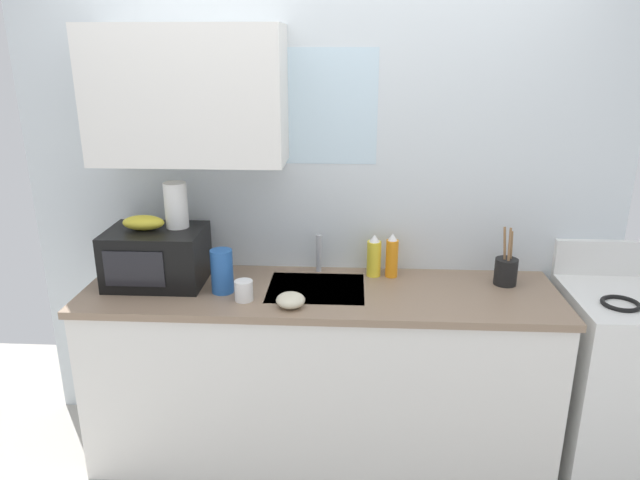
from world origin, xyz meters
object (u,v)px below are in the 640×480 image
object	(u,v)px
dish_soap_bottle_yellow	(374,257)
utensil_crock	(506,270)
microwave	(157,256)
cereal_canister	(222,271)
dish_soap_bottle_orange	(392,256)
small_bowl	(291,300)
paper_towel_roll	(176,205)
stove_range	(622,379)
banana_bunch	(143,223)
mug_white	(244,291)

from	to	relation	value
dish_soap_bottle_yellow	utensil_crock	bearing A→B (deg)	-7.01
microwave	cereal_canister	size ratio (longest dim) A/B	2.21
microwave	dish_soap_bottle_orange	bearing A→B (deg)	7.04
cereal_canister	small_bowl	xyz separation A→B (m)	(0.34, -0.15, -0.07)
dish_soap_bottle_yellow	cereal_canister	world-z (taller)	dish_soap_bottle_yellow
paper_towel_roll	stove_range	bearing A→B (deg)	-2.54
banana_bunch	cereal_canister	size ratio (longest dim) A/B	0.96
banana_bunch	microwave	bearing A→B (deg)	-1.80
microwave	dish_soap_bottle_orange	distance (m)	1.16
banana_bunch	small_bowl	bearing A→B (deg)	-18.97
stove_range	mug_white	world-z (taller)	stove_range
microwave	stove_range	bearing A→B (deg)	-1.13
banana_bunch	dish_soap_bottle_orange	bearing A→B (deg)	6.68
paper_towel_roll	cereal_canister	distance (m)	0.40
dish_soap_bottle_yellow	cereal_canister	distance (m)	0.76
banana_bunch	utensil_crock	world-z (taller)	banana_bunch
mug_white	paper_towel_roll	bearing A→B (deg)	146.10
dish_soap_bottle_yellow	dish_soap_bottle_orange	distance (m)	0.09
cereal_canister	dish_soap_bottle_orange	bearing A→B (deg)	16.58
banana_bunch	mug_white	xyz separation A→B (m)	(0.51, -0.19, -0.26)
stove_range	small_bowl	size ratio (longest dim) A/B	8.31
paper_towel_roll	mug_white	world-z (taller)	paper_towel_roll
cereal_canister	utensil_crock	xyz separation A→B (m)	(1.35, 0.17, -0.03)
utensil_crock	microwave	bearing A→B (deg)	-177.59
paper_towel_roll	small_bowl	bearing A→B (deg)	-27.46
stove_range	dish_soap_bottle_yellow	world-z (taller)	dish_soap_bottle_yellow
cereal_canister	banana_bunch	bearing A→B (deg)	165.62
paper_towel_roll	utensil_crock	size ratio (longest dim) A/B	0.75
microwave	dish_soap_bottle_yellow	xyz separation A→B (m)	(1.06, 0.15, -0.03)
paper_towel_roll	small_bowl	world-z (taller)	paper_towel_roll
banana_bunch	mug_white	world-z (taller)	banana_bunch
microwave	dish_soap_bottle_yellow	size ratio (longest dim) A/B	2.14
dish_soap_bottle_orange	microwave	bearing A→B (deg)	-172.96
mug_white	dish_soap_bottle_yellow	bearing A→B (deg)	29.40
stove_range	cereal_canister	distance (m)	2.01
dish_soap_bottle_yellow	small_bowl	bearing A→B (deg)	-133.67
paper_towel_roll	mug_white	distance (m)	0.54
banana_bunch	cereal_canister	world-z (taller)	banana_bunch
dish_soap_bottle_orange	cereal_canister	world-z (taller)	dish_soap_bottle_orange
banana_bunch	dish_soap_bottle_yellow	world-z (taller)	banana_bunch
stove_range	dish_soap_bottle_yellow	size ratio (longest dim) A/B	5.01
banana_bunch	dish_soap_bottle_yellow	distance (m)	1.14
dish_soap_bottle_yellow	mug_white	size ratio (longest dim) A/B	2.27
banana_bunch	paper_towel_roll	world-z (taller)	paper_towel_roll
microwave	dish_soap_bottle_yellow	distance (m)	1.07
paper_towel_roll	dish_soap_bottle_yellow	xyz separation A→B (m)	(0.96, 0.10, -0.28)
paper_towel_roll	dish_soap_bottle_orange	size ratio (longest dim) A/B	0.97
banana_bunch	small_bowl	size ratio (longest dim) A/B	1.54
microwave	cereal_canister	distance (m)	0.36
cereal_canister	utensil_crock	size ratio (longest dim) A/B	0.71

